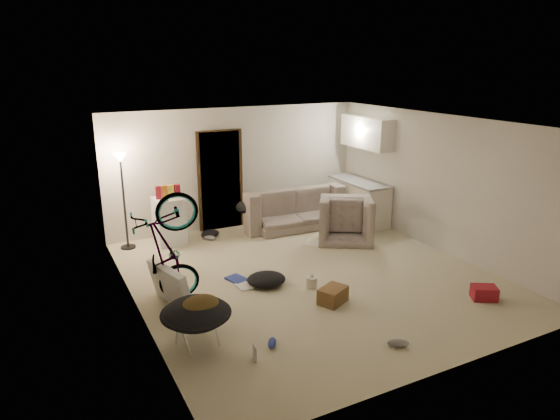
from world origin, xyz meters
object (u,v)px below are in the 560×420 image
floor_lamp (122,180)px  bicycle (168,275)px  drink_case_a (333,295)px  tv_box (170,286)px  sofa (290,211)px  saucer_chair (196,319)px  mini_fridge (169,221)px  armchair (344,221)px  kitchen_counter (359,202)px  juicer (312,281)px  drink_case_b (484,293)px

floor_lamp → bicycle: floor_lamp is taller
drink_case_a → tv_box: bearing=129.2°
sofa → saucer_chair: sofa is taller
sofa → mini_fridge: size_ratio=2.41×
floor_lamp → armchair: (3.97, -1.37, -0.97)m
kitchen_counter → juicer: (-2.62, -2.41, -0.34)m
kitchen_counter → juicer: bearing=-137.3°
saucer_chair → tv_box: bearing=90.0°
mini_fridge → saucer_chair: mini_fridge is taller
kitchen_counter → sofa: kitchen_counter is taller
mini_fridge → tv_box: (-0.69, -2.56, -0.15)m
sofa → drink_case_b: size_ratio=6.25×
floor_lamp → sofa: size_ratio=0.83×
mini_fridge → saucer_chair: bearing=-101.7°
armchair → bicycle: size_ratio=0.60×
sofa → mini_fridge: bearing=0.5°
kitchen_counter → saucer_chair: kitchen_counter is taller
floor_lamp → tv_box: (0.10, -2.66, -1.00)m
bicycle → kitchen_counter: bearing=-59.8°
floor_lamp → armchair: 4.31m
tv_box → mini_fridge: bearing=60.4°
saucer_chair → drink_case_a: saucer_chair is taller
bicycle → armchair: bearing=-64.6°
kitchen_counter → drink_case_a: kitchen_counter is taller
mini_fridge → juicer: mini_fridge is taller
juicer → kitchen_counter: bearing=42.7°
kitchen_counter → drink_case_a: (-2.61, -3.00, -0.32)m
drink_case_a → floor_lamp: bearing=95.7°
floor_lamp → mini_fridge: bearing=-7.2°
bicycle → juicer: (2.11, -0.47, -0.36)m
kitchen_counter → drink_case_b: kitchen_counter is taller
kitchen_counter → mini_fridge: bearing=172.3°
drink_case_b → juicer: juicer is taller
mini_fridge → drink_case_b: size_ratio=2.59×
armchair → saucer_chair: bearing=63.7°
drink_case_a → armchair: bearing=27.0°
kitchen_counter → drink_case_a: 3.99m
bicycle → drink_case_b: size_ratio=4.94×
floor_lamp → juicer: size_ratio=7.57×
mini_fridge → sofa: bearing=-3.6°
kitchen_counter → armchair: size_ratio=1.46×
kitchen_counter → drink_case_b: 3.98m
drink_case_a → juicer: 0.59m
sofa → tv_box: sofa is taller
saucer_chair → juicer: size_ratio=3.63×
armchair → tv_box: (-3.87, -1.28, -0.03)m
kitchen_counter → tv_box: (-4.73, -2.01, -0.13)m
mini_fridge → drink_case_b: 5.69m
sofa → drink_case_a: sofa is taller
armchair → mini_fridge: size_ratio=1.14×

